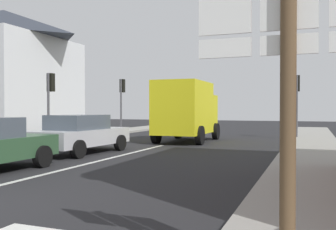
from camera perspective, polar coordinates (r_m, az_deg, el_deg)
The scene contains 10 objects.
ground_plane at distance 15.81m, azimuth -3.53°, elevation -5.23°, with size 80.00×80.00×0.00m, color #232326.
sidewalk_right at distance 12.44m, azimuth 20.98°, elevation -6.66°, with size 2.30×44.00×0.14m, color gray.
lane_centre_stripe at distance 12.30m, azimuth -11.27°, elevation -7.00°, with size 0.16×12.00×0.01m, color silver.
clapboard_house_left at distance 27.87m, azimuth -23.28°, elevation 6.00°, with size 7.90×9.19×8.29m.
sedan_far at distance 14.90m, azimuth -12.93°, elevation -2.70°, with size 2.18×4.30×1.47m.
delivery_truck at distance 19.60m, azimuth 2.81°, elevation 0.80°, with size 2.55×5.03×3.05m.
route_sign_post at distance 3.56m, azimuth 17.57°, elevation 5.70°, with size 1.66×0.14×3.20m.
traffic_light_far_left at distance 26.19m, azimuth -6.90°, elevation 3.24°, with size 0.30×0.49×3.71m.
traffic_light_near_left at distance 19.76m, azimuth -17.23°, elevation 3.40°, with size 0.30×0.49×3.46m.
traffic_light_far_right at distance 22.48m, azimuth 18.74°, elevation 3.30°, with size 0.30×0.49×3.57m.
Camera 1 is at (6.46, -4.33, 1.71)m, focal length 40.70 mm.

